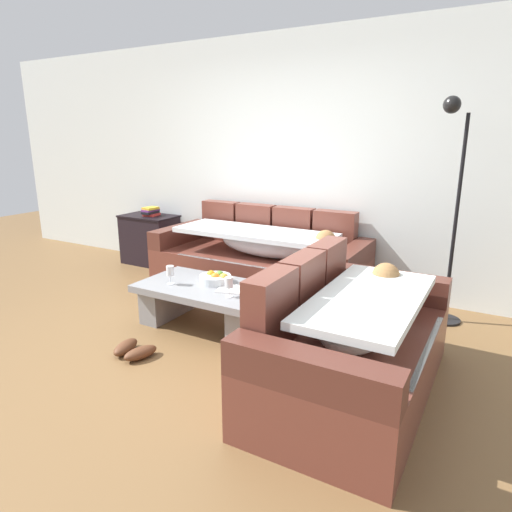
# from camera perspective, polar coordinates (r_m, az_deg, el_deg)

# --- Properties ---
(ground_plane) EXTENTS (14.00, 14.00, 0.00)m
(ground_plane) POSITION_cam_1_polar(r_m,az_deg,el_deg) (3.62, -10.68, -12.11)
(ground_plane) COLOR brown
(back_wall) EXTENTS (9.00, 0.10, 2.70)m
(back_wall) POSITION_cam_1_polar(r_m,az_deg,el_deg) (5.05, 4.67, 11.81)
(back_wall) COLOR white
(back_wall) RESTS_ON ground_plane
(couch_along_wall) EXTENTS (2.28, 0.92, 0.88)m
(couch_along_wall) POSITION_cam_1_polar(r_m,az_deg,el_deg) (4.80, 0.71, -0.67)
(couch_along_wall) COLOR brown
(couch_along_wall) RESTS_ON ground_plane
(couch_near_window) EXTENTS (0.92, 1.72, 0.88)m
(couch_near_window) POSITION_cam_1_polar(r_m,az_deg,el_deg) (3.02, 12.13, -10.92)
(couch_near_window) COLOR brown
(couch_near_window) RESTS_ON ground_plane
(coffee_table) EXTENTS (1.20, 0.68, 0.38)m
(coffee_table) POSITION_cam_1_polar(r_m,az_deg,el_deg) (3.96, -6.25, -5.70)
(coffee_table) COLOR gray
(coffee_table) RESTS_ON ground_plane
(fruit_bowl) EXTENTS (0.28, 0.28, 0.10)m
(fruit_bowl) POSITION_cam_1_polar(r_m,az_deg,el_deg) (3.96, -5.15, -2.85)
(fruit_bowl) COLOR silver
(fruit_bowl) RESTS_ON coffee_table
(wine_glass_near_left) EXTENTS (0.07, 0.07, 0.17)m
(wine_glass_near_left) POSITION_cam_1_polar(r_m,az_deg,el_deg) (3.96, -10.90, -1.96)
(wine_glass_near_left) COLOR silver
(wine_glass_near_left) RESTS_ON coffee_table
(wine_glass_near_right) EXTENTS (0.07, 0.07, 0.17)m
(wine_glass_near_right) POSITION_cam_1_polar(r_m,az_deg,el_deg) (3.59, -3.47, -3.50)
(wine_glass_near_right) COLOR silver
(wine_glass_near_right) RESTS_ON coffee_table
(open_magazine) EXTENTS (0.33, 0.28, 0.01)m
(open_magazine) POSITION_cam_1_polar(r_m,az_deg,el_deg) (3.79, -2.75, -4.26)
(open_magazine) COLOR white
(open_magazine) RESTS_ON coffee_table
(side_cabinet) EXTENTS (0.72, 0.44, 0.64)m
(side_cabinet) POSITION_cam_1_polar(r_m,az_deg,el_deg) (6.01, -13.37, 2.07)
(side_cabinet) COLOR black
(side_cabinet) RESTS_ON ground_plane
(book_stack_on_cabinet) EXTENTS (0.18, 0.23, 0.11)m
(book_stack_on_cabinet) POSITION_cam_1_polar(r_m,az_deg,el_deg) (5.91, -13.29, 5.56)
(book_stack_on_cabinet) COLOR red
(book_stack_on_cabinet) RESTS_ON side_cabinet
(floor_lamp) EXTENTS (0.33, 0.31, 1.95)m
(floor_lamp) POSITION_cam_1_polar(r_m,az_deg,el_deg) (4.16, 23.63, 6.64)
(floor_lamp) COLOR black
(floor_lamp) RESTS_ON ground_plane
(pair_of_shoes) EXTENTS (0.35, 0.31, 0.09)m
(pair_of_shoes) POSITION_cam_1_polar(r_m,az_deg,el_deg) (3.64, -15.44, -11.49)
(pair_of_shoes) COLOR #59331E
(pair_of_shoes) RESTS_ON ground_plane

